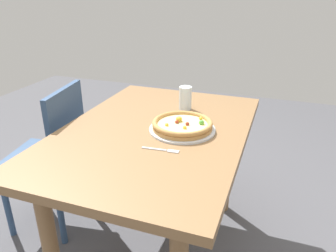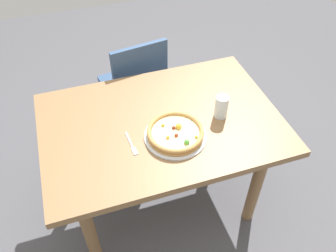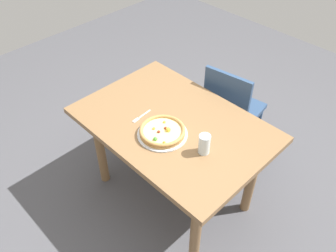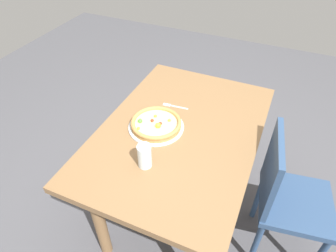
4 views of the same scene
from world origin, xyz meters
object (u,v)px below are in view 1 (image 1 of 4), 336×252
object	(u,v)px
dining_table	(154,149)
plate	(182,129)
fork	(164,150)
drinking_glass	(185,98)
pizza	(182,125)
chair_near	(52,153)

from	to	relation	value
dining_table	plate	world-z (taller)	plate
fork	plate	bearing A→B (deg)	82.18
dining_table	drinking_glass	world-z (taller)	drinking_glass
fork	pizza	bearing A→B (deg)	82.12
pizza	drinking_glass	bearing A→B (deg)	-165.53
dining_table	drinking_glass	xyz separation A→B (m)	(-0.32, 0.06, 0.18)
fork	dining_table	bearing A→B (deg)	117.73
plate	fork	distance (m)	0.23
chair_near	drinking_glass	bearing A→B (deg)	-75.20
dining_table	chair_near	xyz separation A→B (m)	(-0.01, -0.65, -0.15)
dining_table	pizza	bearing A→B (deg)	104.82
dining_table	drinking_glass	size ratio (longest dim) A/B	9.74
plate	fork	size ratio (longest dim) A/B	1.94
fork	chair_near	bearing A→B (deg)	160.64
plate	pizza	size ratio (longest dim) A/B	1.10
pizza	fork	bearing A→B (deg)	-3.06
plate	dining_table	bearing A→B (deg)	-75.27
chair_near	pizza	xyz separation A→B (m)	(-0.03, 0.79, 0.29)
pizza	dining_table	bearing A→B (deg)	-75.18
dining_table	chair_near	bearing A→B (deg)	-90.86
fork	drinking_glass	distance (m)	0.52
chair_near	fork	size ratio (longest dim) A/B	5.39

